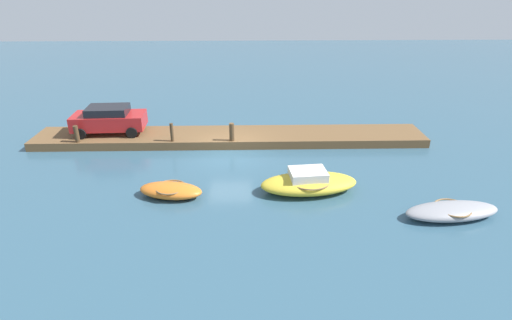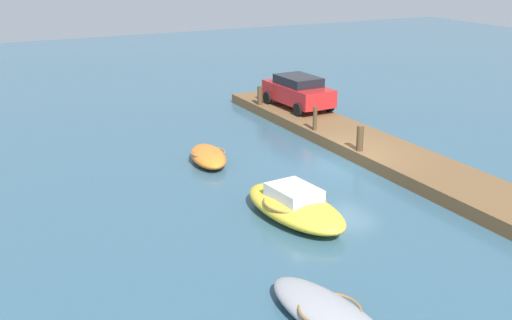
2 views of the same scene
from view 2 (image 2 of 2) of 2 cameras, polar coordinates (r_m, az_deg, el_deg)
ground_plane at (r=25.66m, az=7.87°, el=-0.32°), size 84.00×84.00×0.00m
dock_platform at (r=26.63m, az=11.14°, el=0.77°), size 23.10×2.81×0.49m
dinghy_orange at (r=25.39m, az=-4.34°, el=0.36°), size 3.07×1.82×0.62m
rowboat_grey at (r=14.95m, az=6.65°, el=-13.75°), size 4.12×1.83×0.58m
motorboat_yellow at (r=20.21m, az=3.52°, el=-4.14°), size 4.65×2.41×1.08m
mooring_post_west at (r=25.63m, az=9.37°, el=1.96°), size 0.28×0.28×1.04m
mooring_post_mid_west at (r=28.32m, az=5.35°, el=3.76°), size 0.19×0.19×1.06m
mooring_post_mid_east at (r=32.85m, az=0.35°, el=5.84°), size 0.26×0.26×0.96m
parked_car at (r=32.22m, az=3.82°, el=6.23°), size 4.23×2.22×1.63m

